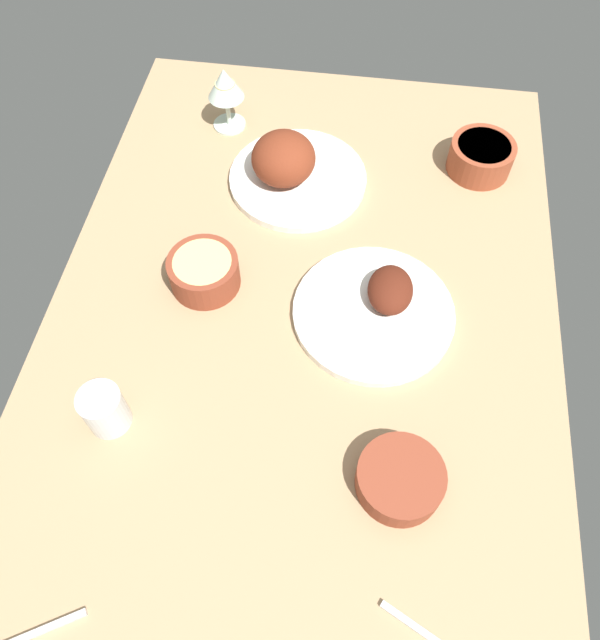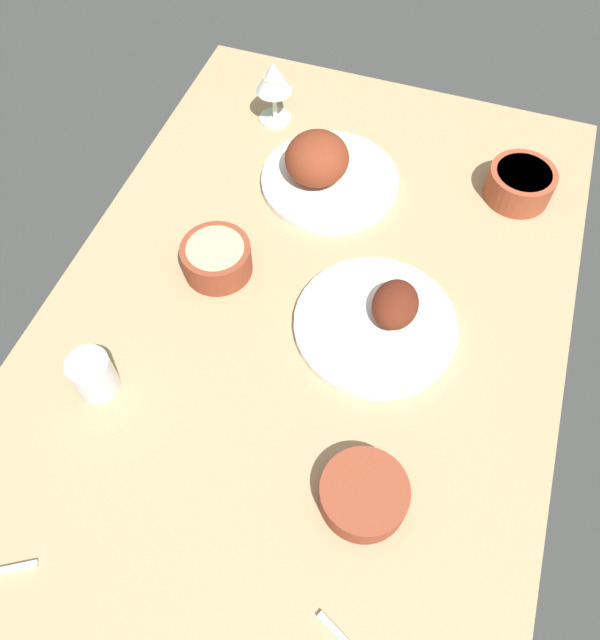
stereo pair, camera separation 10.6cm
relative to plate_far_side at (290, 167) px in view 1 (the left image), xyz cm
name	(u,v)px [view 1 (the left image)]	position (x,y,z in cm)	size (l,w,h in cm)	color
dining_table	(300,332)	(34.33, 6.95, -5.76)	(140.00, 90.00, 4.00)	tan
plate_far_side	(290,167)	(0.00, 0.00, 0.00)	(27.86, 27.86, 10.87)	white
plate_near_viewer	(378,307)	(29.53, 19.99, -2.14)	(28.40, 28.40, 6.73)	white
bowl_sauce	(400,479)	(59.94, 25.52, -1.19)	(13.12, 13.12, 4.67)	brown
bowl_onions	(481,156)	(-8.98, 37.96, -0.30)	(13.00, 13.00, 6.41)	brown
bowl_potatoes	(204,271)	(27.43, -11.35, -0.39)	(12.66, 12.66, 6.22)	brown
wine_glass	(225,87)	(-14.85, -15.67, 6.17)	(7.60, 7.60, 14.00)	silver
water_tumbler	(104,410)	(56.03, -20.39, 0.29)	(6.80, 6.80, 8.09)	silver
fork_loose	(20,640)	(87.97, -22.71, -3.36)	(17.56, 0.90, 0.80)	silver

